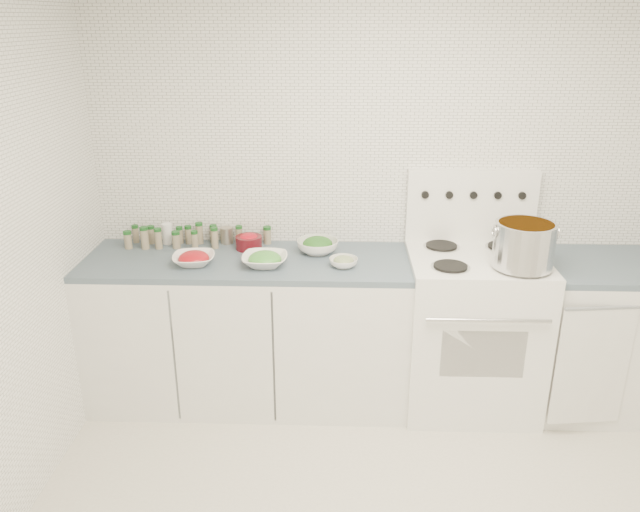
{
  "coord_description": "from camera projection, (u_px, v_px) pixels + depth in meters",
  "views": [
    {
      "loc": [
        -0.3,
        -2.1,
        2.18
      ],
      "look_at": [
        -0.4,
        1.14,
        0.94
      ],
      "focal_mm": 35.0,
      "sensor_mm": 36.0,
      "label": 1
    }
  ],
  "objects": [
    {
      "name": "spice_cluster",
      "position": [
        185.0,
        236.0,
        3.73
      ],
      "size": [
        0.86,
        0.16,
        0.14
      ],
      "color": "gray",
      "rests_on": "counter_left"
    },
    {
      "name": "salt_canister",
      "position": [
        167.0,
        234.0,
        3.76
      ],
      "size": [
        0.07,
        0.07,
        0.13
      ],
      "primitive_type": "cylinder",
      "rotation": [
        0.0,
        0.0,
        -0.07
      ],
      "color": "white",
      "rests_on": "counter_left"
    },
    {
      "name": "tin_can",
      "position": [
        227.0,
        235.0,
        3.77
      ],
      "size": [
        0.08,
        0.08,
        0.1
      ],
      "primitive_type": "cylinder",
      "rotation": [
        0.0,
        0.0,
        -0.02
      ],
      "color": "gray",
      "rests_on": "counter_left"
    },
    {
      "name": "bowl_tomato",
      "position": [
        194.0,
        259.0,
        3.46
      ],
      "size": [
        0.26,
        0.26,
        0.08
      ],
      "color": "white",
      "rests_on": "counter_left"
    },
    {
      "name": "bowl_pepper",
      "position": [
        249.0,
        241.0,
        3.68
      ],
      "size": [
        0.16,
        0.16,
        0.1
      ],
      "color": "#4E0D14",
      "rests_on": "counter_left"
    },
    {
      "name": "room_walls",
      "position": [
        425.0,
        210.0,
        2.17
      ],
      "size": [
        3.54,
        3.04,
        2.52
      ],
      "color": "white",
      "rests_on": "ground"
    },
    {
      "name": "bowl_zucchini",
      "position": [
        344.0,
        262.0,
        3.42
      ],
      "size": [
        0.2,
        0.2,
        0.06
      ],
      "color": "white",
      "rests_on": "counter_left"
    },
    {
      "name": "stock_pot",
      "position": [
        524.0,
        243.0,
        3.27
      ],
      "size": [
        0.34,
        0.31,
        0.24
      ],
      "rotation": [
        0.0,
        0.0,
        -0.2
      ],
      "color": "silver",
      "rests_on": "stove"
    },
    {
      "name": "counter_left",
      "position": [
        250.0,
        329.0,
        3.71
      ],
      "size": [
        1.85,
        0.62,
        0.9
      ],
      "color": "white",
      "rests_on": "ground"
    },
    {
      "name": "counter_right",
      "position": [
        612.0,
        335.0,
        3.64
      ],
      "size": [
        0.89,
        0.67,
        0.9
      ],
      "color": "white",
      "rests_on": "ground"
    },
    {
      "name": "bowl_snowpea",
      "position": [
        265.0,
        259.0,
        3.44
      ],
      "size": [
        0.25,
        0.25,
        0.08
      ],
      "color": "white",
      "rests_on": "counter_left"
    },
    {
      "name": "bowl_broccoli",
      "position": [
        318.0,
        245.0,
        3.63
      ],
      "size": [
        0.32,
        0.32,
        0.1
      ],
      "color": "white",
      "rests_on": "counter_left"
    },
    {
      "name": "stove",
      "position": [
        471.0,
        326.0,
        3.65
      ],
      "size": [
        0.76,
        0.7,
        1.36
      ],
      "color": "white",
      "rests_on": "ground"
    }
  ]
}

